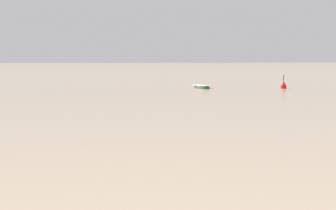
{
  "coord_description": "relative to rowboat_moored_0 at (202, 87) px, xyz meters",
  "views": [
    {
      "loc": [
        -14.23,
        -7.79,
        5.02
      ],
      "look_at": [
        -10.2,
        41.57,
        0.41
      ],
      "focal_mm": 56.1,
      "sensor_mm": 36.0,
      "label": 1
    }
  ],
  "objects": [
    {
      "name": "rowboat_moored_0",
      "position": [
        0.0,
        0.0,
        0.0
      ],
      "size": [
        2.97,
        4.4,
        0.66
      ],
      "rotation": [
        0.0,
        0.0,
        1.98
      ],
      "color": "#23602D",
      "rests_on": "ground"
    },
    {
      "name": "channel_buoy",
      "position": [
        12.64,
        -1.86,
        0.28
      ],
      "size": [
        0.9,
        0.9,
        2.3
      ],
      "color": "red",
      "rests_on": "ground"
    }
  ]
}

